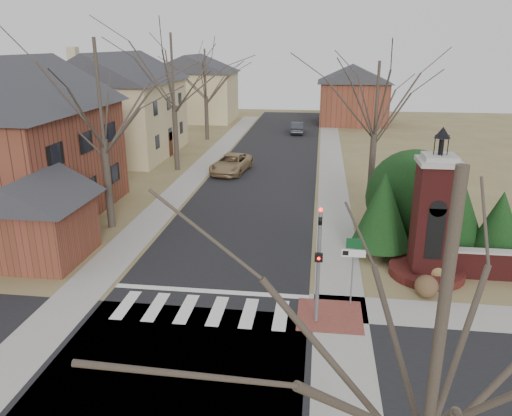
% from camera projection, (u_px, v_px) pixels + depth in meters
% --- Properties ---
extents(ground, '(120.00, 120.00, 0.00)m').
position_uv_depth(ground, '(197.00, 321.00, 18.13)').
color(ground, brown).
rests_on(ground, ground).
extents(main_street, '(8.00, 70.00, 0.01)m').
position_uv_depth(main_street, '(265.00, 172.00, 38.82)').
color(main_street, black).
rests_on(main_street, ground).
extents(cross_street, '(120.00, 8.00, 0.01)m').
position_uv_depth(cross_street, '(173.00, 373.00, 15.31)').
color(cross_street, black).
rests_on(cross_street, ground).
extents(crosswalk_zone, '(8.00, 2.20, 0.02)m').
position_uv_depth(crosswalk_zone, '(202.00, 310.00, 18.88)').
color(crosswalk_zone, silver).
rests_on(crosswalk_zone, ground).
extents(stop_bar, '(8.00, 0.35, 0.02)m').
position_uv_depth(stop_bar, '(210.00, 291.00, 20.29)').
color(stop_bar, silver).
rests_on(stop_bar, ground).
extents(sidewalk_right_main, '(2.00, 60.00, 0.02)m').
position_uv_depth(sidewalk_right_main, '(332.00, 174.00, 38.19)').
color(sidewalk_right_main, gray).
rests_on(sidewalk_right_main, ground).
extents(sidewalk_left, '(2.00, 60.00, 0.02)m').
position_uv_depth(sidewalk_left, '(200.00, 170.00, 39.46)').
color(sidewalk_left, gray).
rests_on(sidewalk_left, ground).
extents(curb_apron, '(2.40, 2.40, 0.02)m').
position_uv_depth(curb_apron, '(330.00, 316.00, 18.48)').
color(curb_apron, brown).
rests_on(curb_apron, ground).
extents(traffic_signal_pole, '(0.28, 0.41, 4.50)m').
position_uv_depth(traffic_signal_pole, '(319.00, 256.00, 17.32)').
color(traffic_signal_pole, slate).
rests_on(traffic_signal_pole, ground).
extents(sign_post, '(0.90, 0.07, 2.75)m').
position_uv_depth(sign_post, '(353.00, 258.00, 18.70)').
color(sign_post, slate).
rests_on(sign_post, ground).
extents(brick_gate_monument, '(3.20, 3.20, 6.47)m').
position_uv_depth(brick_gate_monument, '(431.00, 229.00, 21.04)').
color(brick_gate_monument, '#551A19').
rests_on(brick_gate_monument, ground).
extents(house_brick_left, '(9.80, 11.80, 9.42)m').
position_uv_depth(house_brick_left, '(8.00, 137.00, 27.65)').
color(house_brick_left, brown).
rests_on(house_brick_left, ground).
extents(house_stucco_left, '(9.80, 12.80, 9.28)m').
position_uv_depth(house_stucco_left, '(119.00, 103.00, 43.72)').
color(house_stucco_left, tan).
rests_on(house_stucco_left, ground).
extents(garage_left, '(4.80, 4.80, 4.29)m').
position_uv_depth(garage_left, '(36.00, 213.00, 22.68)').
color(garage_left, brown).
rests_on(garage_left, ground).
extents(house_distant_left, '(10.80, 8.80, 8.53)m').
position_uv_depth(house_distant_left, '(194.00, 87.00, 63.40)').
color(house_distant_left, tan).
rests_on(house_distant_left, ground).
extents(house_distant_right, '(8.80, 8.80, 7.30)m').
position_uv_depth(house_distant_right, '(353.00, 93.00, 61.14)').
color(house_distant_right, brown).
rests_on(house_distant_right, ground).
extents(evergreen_near, '(2.80, 2.80, 4.10)m').
position_uv_depth(evergreen_near, '(383.00, 209.00, 23.11)').
color(evergreen_near, '#473D33').
rests_on(evergreen_near, ground).
extents(evergreen_mid, '(3.40, 3.40, 4.70)m').
position_uv_depth(evergreen_mid, '(451.00, 198.00, 23.74)').
color(evergreen_mid, '#473D33').
rests_on(evergreen_mid, ground).
extents(evergreen_far, '(2.40, 2.40, 3.30)m').
position_uv_depth(evergreen_far, '(500.00, 221.00, 22.77)').
color(evergreen_far, '#473D33').
rests_on(evergreen_far, ground).
extents(evergreen_mass, '(4.80, 4.80, 4.80)m').
position_uv_depth(evergreen_mass, '(414.00, 193.00, 25.21)').
color(evergreen_mass, black).
rests_on(evergreen_mass, ground).
extents(bare_tree_0, '(8.05, 8.05, 11.15)m').
position_uv_depth(bare_tree_0, '(98.00, 83.00, 25.01)').
color(bare_tree_0, '#473D33').
rests_on(bare_tree_0, ground).
extents(bare_tree_1, '(8.40, 8.40, 11.64)m').
position_uv_depth(bare_tree_1, '(172.00, 65.00, 37.14)').
color(bare_tree_1, '#473D33').
rests_on(bare_tree_1, ground).
extents(bare_tree_2, '(7.35, 7.35, 10.19)m').
position_uv_depth(bare_tree_2, '(205.00, 70.00, 49.75)').
color(bare_tree_2, '#473D33').
rests_on(bare_tree_2, ground).
extents(bare_tree_3, '(7.00, 7.00, 9.70)m').
position_uv_depth(bare_tree_3, '(377.00, 94.00, 30.15)').
color(bare_tree_3, '#473D33').
rests_on(bare_tree_3, ground).
extents(bare_tree_4, '(6.65, 6.65, 9.21)m').
position_uv_depth(bare_tree_4, '(446.00, 292.00, 6.92)').
color(bare_tree_4, '#473D33').
rests_on(bare_tree_4, ground).
extents(pickup_truck, '(3.00, 5.32, 1.40)m').
position_uv_depth(pickup_truck, '(231.00, 164.00, 38.60)').
color(pickup_truck, '#997D53').
rests_on(pickup_truck, ground).
extents(distant_car, '(1.48, 3.92, 1.28)m').
position_uv_depth(distant_car, '(297.00, 128.00, 55.16)').
color(distant_car, '#32343A').
rests_on(distant_car, ground).
extents(dry_shrub_left, '(0.91, 0.91, 0.91)m').
position_uv_depth(dry_shrub_left, '(426.00, 286.00, 19.76)').
color(dry_shrub_left, brown).
rests_on(dry_shrub_left, ground).
extents(dry_shrub_right, '(0.89, 0.89, 0.89)m').
position_uv_depth(dry_shrub_right, '(436.00, 270.00, 21.18)').
color(dry_shrub_right, olive).
rests_on(dry_shrub_right, ground).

